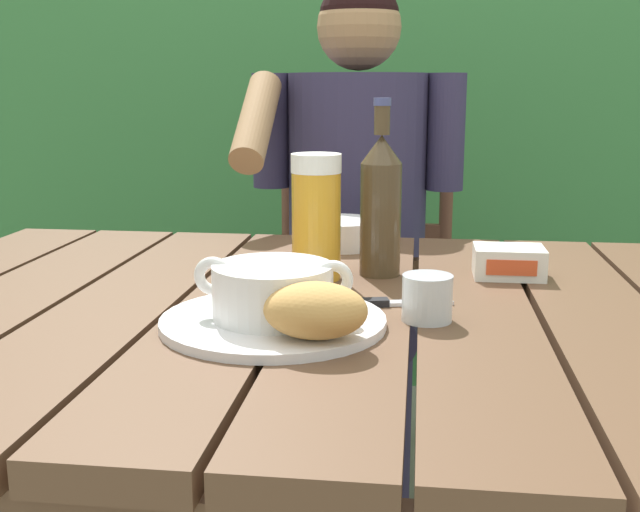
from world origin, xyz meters
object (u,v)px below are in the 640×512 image
serving_plate (273,321)px  bread_roll (315,310)px  chair_near_diner (361,298)px  person_eating (355,211)px  beer_glass (316,217)px  butter_tub (509,262)px  water_glass_small (427,298)px  soup_bowl (273,290)px  diner_bowl (341,233)px  beer_bottle (381,203)px  table_knife (386,303)px

serving_plate → bread_roll: 0.11m
chair_near_diner → person_eating: bearing=-90.8°
chair_near_diner → beer_glass: (-0.01, -0.79, 0.35)m
butter_tub → water_glass_small: bearing=-117.1°
soup_bowl → beer_glass: (0.02, 0.25, 0.05)m
diner_bowl → serving_plate: bearing=-94.0°
soup_bowl → butter_tub: bearing=43.1°
person_eating → beer_glass: bearing=-91.0°
bread_roll → diner_bowl: bearing=92.9°
beer_bottle → butter_tub: size_ratio=2.56×
bread_roll → diner_bowl: size_ratio=0.85×
butter_tub → bread_roll: bearing=-124.5°
water_glass_small → diner_bowl: 0.48m
chair_near_diner → beer_bottle: 0.84m
diner_bowl → chair_near_diner: bearing=90.0°
beer_glass → water_glass_small: bearing=-50.1°
soup_bowl → diner_bowl: bearing=86.0°
beer_glass → butter_tub: (0.30, 0.05, -0.07)m
person_eating → water_glass_small: person_eating is taller
soup_bowl → diner_bowl: 0.50m
beer_bottle → table_knife: size_ratio=1.81×
person_eating → soup_bowl: bearing=-92.2°
soup_bowl → butter_tub: (0.32, 0.30, -0.02)m
water_glass_small → table_knife: (-0.05, 0.06, -0.03)m
person_eating → beer_glass: person_eating is taller
serving_plate → table_knife: 0.18m
soup_bowl → person_eating: bearing=87.8°
serving_plate → beer_bottle: beer_bottle is taller
chair_near_diner → beer_glass: 0.86m
bread_roll → beer_glass: (-0.04, 0.33, 0.05)m
bread_roll → table_knife: size_ratio=0.80×
bread_roll → diner_bowl: bread_roll is taller
water_glass_small → butter_tub: (0.13, 0.25, -0.01)m
person_eating → water_glass_small: 0.81m
water_glass_small → table_knife: bearing=131.1°
soup_bowl → beer_bottle: size_ratio=0.73×
soup_bowl → bread_roll: (0.06, -0.07, -0.00)m
bread_roll → diner_bowl: (-0.03, 0.58, -0.02)m
serving_plate → beer_glass: 0.27m
person_eating → water_glass_small: size_ratio=19.27×
water_glass_small → butter_tub: 0.28m
bread_roll → beer_glass: 0.33m
beer_bottle → soup_bowl: bearing=-112.3°
table_knife → diner_bowl: 0.40m
serving_plate → diner_bowl: bearing=86.0°
diner_bowl → beer_bottle: bearing=-68.3°
chair_near_diner → bread_roll: 1.16m
person_eating → bread_roll: bearing=-88.0°
chair_near_diner → butter_tub: chair_near_diner is taller
beer_glass → butter_tub: 0.31m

